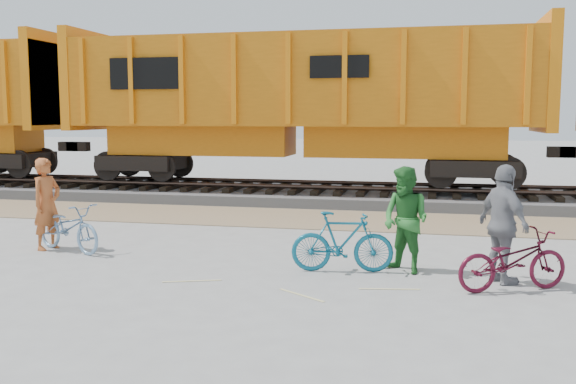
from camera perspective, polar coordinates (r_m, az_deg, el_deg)
name	(u,v)px	position (r m, az deg, el deg)	size (l,w,h in m)	color
ground	(268,272)	(10.50, -1.81, -7.16)	(120.00, 120.00, 0.00)	#9E9E99
gravel_strip	(323,219)	(15.78, 3.17, -2.42)	(120.00, 3.00, 0.02)	#9E8262
ballast_bed	(343,196)	(19.19, 4.89, -0.37)	(120.00, 4.00, 0.30)	slate
track	(343,185)	(19.15, 4.90, 0.59)	(120.00, 2.60, 0.24)	black
hopper_car_center	(300,100)	(19.27, 1.04, 8.20)	(14.00, 3.13, 4.65)	black
bicycle_blue	(68,227)	(12.70, -18.93, -2.99)	(0.61, 1.74, 0.91)	#769CC0
bicycle_teal	(342,242)	(10.48, 4.85, -4.44)	(0.47, 1.65, 0.99)	#0F5D77
bicycle_maroon	(513,260)	(9.89, 19.33, -5.75)	(0.60, 1.72, 0.90)	#500E21
person_solo	(47,204)	(12.99, -20.65, -0.99)	(0.64, 0.42, 1.74)	#B25728
person_man	(406,220)	(10.52, 10.42, -2.45)	(0.84, 0.65, 1.72)	#27702B
person_woman	(504,224)	(10.18, 18.61, -2.75)	(1.06, 0.44, 1.82)	gray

